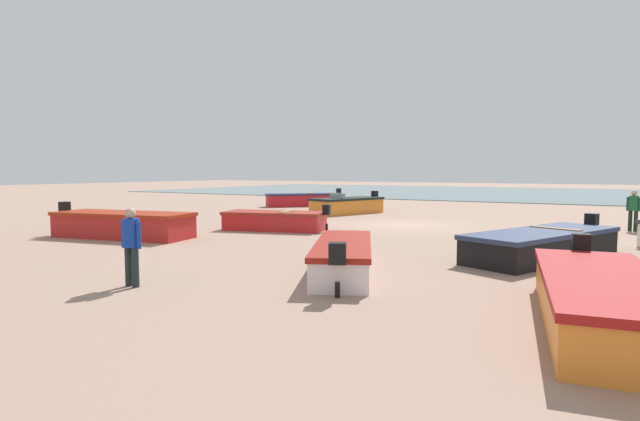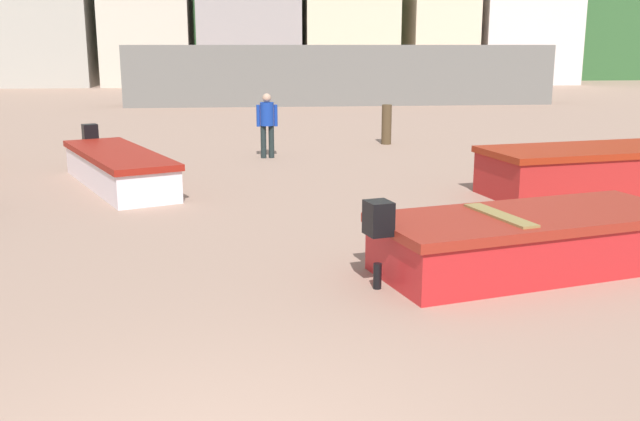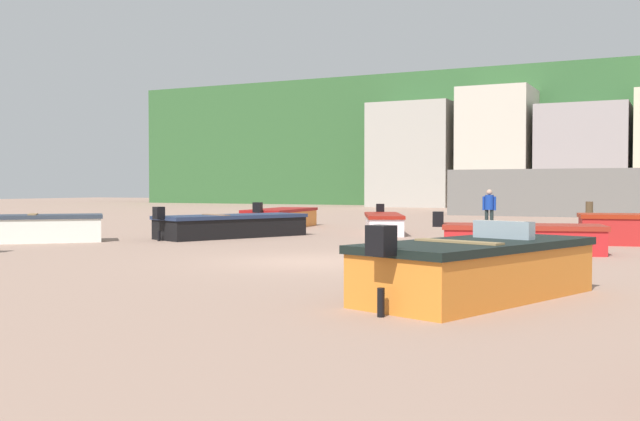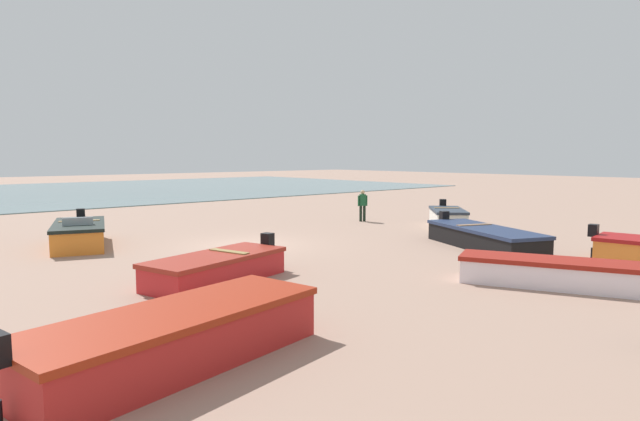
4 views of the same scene
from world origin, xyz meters
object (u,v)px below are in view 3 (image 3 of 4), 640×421
boat_orange_6 (281,218)px  mooring_post_near_water (589,216)px  boat_black_0 (232,226)px  boat_white_7 (383,223)px  beach_walker_distant (489,206)px  boat_orange_4 (477,269)px  boat_white_2 (46,228)px  boat_red_3 (521,238)px

boat_orange_6 → mooring_post_near_water: mooring_post_near_water is taller
boat_black_0 → boat_orange_6: (-1.39, 5.97, 0.01)m
boat_white_7 → boat_orange_6: bearing=-41.9°
boat_orange_6 → beach_walker_distant: size_ratio=3.26×
boat_orange_6 → boat_black_0: bearing=-85.5°
boat_black_0 → boat_orange_4: bearing=-19.4°
boat_orange_6 → boat_white_2: bearing=-112.7°
boat_orange_4 → boat_white_7: bearing=135.3°
boat_black_0 → beach_walker_distant: bearing=71.3°
boat_black_0 → boat_red_3: 10.22m
boat_white_7 → beach_walker_distant: (3.12, 3.41, 0.58)m
boat_black_0 → mooring_post_near_water: bearing=67.0°
boat_white_2 → boat_red_3: 14.26m
mooring_post_near_water → beach_walker_distant: (-3.47, -2.21, 0.39)m
boat_white_2 → mooring_post_near_water: bearing=91.4°
boat_orange_4 → boat_orange_6: bearing=146.6°
boat_red_3 → boat_orange_6: size_ratio=0.84×
mooring_post_near_water → boat_orange_4: bearing=-88.5°
boat_black_0 → boat_orange_6: boat_orange_6 is taller
boat_red_3 → boat_black_0: bearing=-115.2°
boat_white_7 → boat_white_2: bearing=23.6°
mooring_post_near_water → boat_white_2: bearing=-135.3°
beach_walker_distant → boat_orange_4: bearing=-79.5°
boat_white_2 → boat_white_7: 11.69m
boat_white_2 → mooring_post_near_water: boat_white_2 is taller
boat_black_0 → mooring_post_near_water: size_ratio=4.88×
boat_white_2 → boat_white_7: boat_white_2 is taller
boat_white_2 → mooring_post_near_water: (14.44, 14.28, 0.13)m
boat_orange_4 → beach_walker_distant: size_ratio=2.86×
boat_white_2 → boat_orange_6: (2.60, 10.34, -0.03)m
boat_white_2 → boat_red_3: boat_white_2 is taller
mooring_post_near_water → beach_walker_distant: size_ratio=0.70×
boat_white_2 → boat_orange_4: 16.06m
boat_black_0 → boat_orange_4: size_ratio=1.19×
boat_orange_6 → boat_white_7: boat_orange_6 is taller
boat_orange_6 → mooring_post_near_water: 12.48m
boat_orange_6 → mooring_post_near_water: bearing=9.8°
boat_white_2 → beach_walker_distant: bearing=94.4°
boat_orange_6 → boat_orange_4: bearing=-61.2°
mooring_post_near_water → beach_walker_distant: 4.14m
boat_red_3 → boat_orange_6: 13.86m
boat_orange_4 → beach_walker_distant: (-4.00, 17.89, 0.50)m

